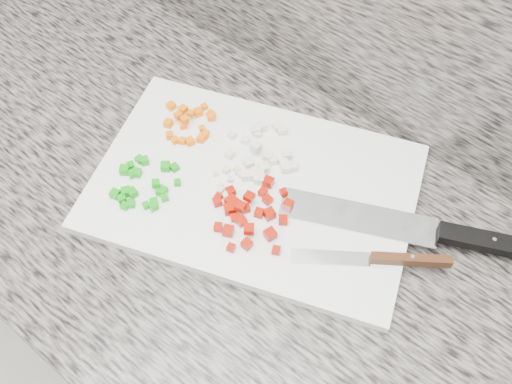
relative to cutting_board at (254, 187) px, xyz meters
The scene contains 10 objects.
cabinet 0.49m from the cutting_board, 41.84° to the right, with size 3.92×0.62×0.86m, color silver.
countertop 0.09m from the cutting_board, 41.84° to the right, with size 3.96×0.64×0.04m, color #67625A.
cutting_board is the anchor object (origin of this frame).
carrot_pile 0.16m from the cutting_board, behind, with size 0.10×0.10×0.02m.
onion_pile 0.06m from the cutting_board, 112.07° to the left, with size 0.13×0.13×0.02m.
green_pepper_pile 0.17m from the cutting_board, 139.70° to the right, with size 0.10×0.11×0.02m.
red_pepper_pile 0.06m from the cutting_board, 58.97° to the right, with size 0.14×0.14×0.02m.
garlic_pile 0.04m from the cutting_board, 146.83° to the right, with size 0.05×0.06×0.01m.
chef_knife 0.29m from the cutting_board, 20.27° to the left, with size 0.36×0.20×0.02m.
paring_knife 0.23m from the cutting_board, ahead, with size 0.19×0.14×0.02m.
Camera 1 is at (0.25, 1.11, 1.63)m, focal length 40.00 mm.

